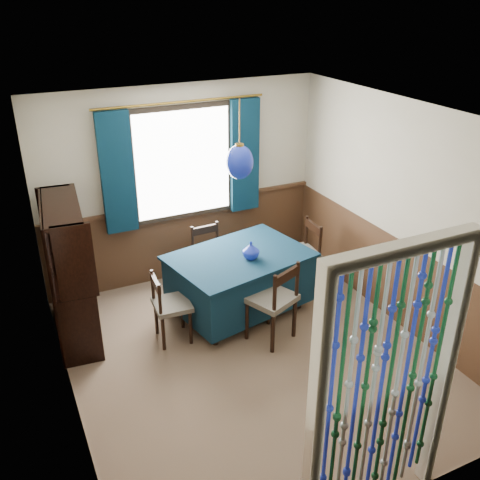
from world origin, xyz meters
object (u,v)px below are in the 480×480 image
bowl_shelf (76,256)px  vase_sideboard (71,255)px  chair_far (210,257)px  dining_table (240,279)px  pendant_lamp (240,162)px  sideboard (73,291)px  chair_near (274,300)px  chair_right (302,253)px  vase_table (251,251)px  chair_left (169,305)px

bowl_shelf → vase_sideboard: (0.00, 0.46, -0.21)m
chair_far → bowl_shelf: (-1.65, -0.55, 0.64)m
dining_table → vase_sideboard: size_ratio=8.30×
dining_table → pendant_lamp: bearing=-101.4°
vase_sideboard → chair_far: bearing=3.2°
sideboard → vase_sideboard: bearing=77.6°
chair_near → chair_right: size_ratio=1.05×
chair_far → pendant_lamp: bearing=98.0°
dining_table → vase_table: 0.43m
sideboard → vase_table: sideboard is taller
chair_right → vase_table: 0.99m
chair_near → vase_sideboard: vase_sideboard is taller
pendant_lamp → sideboard: bearing=169.3°
chair_near → chair_left: (-1.01, 0.47, -0.06)m
chair_right → sideboard: size_ratio=0.57×
dining_table → vase_sideboard: 1.90m
chair_right → pendant_lamp: 1.68m
dining_table → sideboard: sideboard is taller
pendant_lamp → bowl_shelf: size_ratio=3.87×
chair_far → sideboard: bearing=6.7°
pendant_lamp → chair_left: bearing=-168.0°
chair_left → pendant_lamp: 1.70m
chair_near → bowl_shelf: 2.08m
sideboard → bowl_shelf: 0.61m
chair_near → vase_sideboard: size_ratio=4.49×
dining_table → chair_near: bearing=-94.2°
chair_near → vase_table: size_ratio=5.04×
chair_near → vase_sideboard: (-1.85, 1.20, 0.39)m
chair_near → chair_far: size_ratio=1.10×
chair_near → chair_far: bearing=75.8°
dining_table → pendant_lamp: 1.41m
chair_right → vase_table: size_ratio=4.79×
bowl_shelf → chair_far: bearing=18.5°
pendant_lamp → chair_right: bearing=10.8°
dining_table → chair_right: bearing=-0.7°
vase_sideboard → chair_right: bearing=-7.3°
chair_left → bowl_shelf: (-0.84, 0.27, 0.66)m
sideboard → chair_near: bearing=-22.4°
dining_table → chair_left: (-0.92, -0.20, -0.00)m
vase_table → chair_near: bearing=-89.5°
chair_right → pendant_lamp: size_ratio=1.05×
sideboard → bowl_shelf: (0.06, -0.27, 0.54)m
chair_right → bowl_shelf: bowl_shelf is taller
chair_near → chair_right: chair_near is taller
chair_near → vase_sideboard: 2.24m
vase_table → pendant_lamp: bearing=121.9°
pendant_lamp → bowl_shelf: pendant_lamp is taller
chair_near → sideboard: size_ratio=0.60×
chair_near → vase_table: 0.64m
chair_right → bowl_shelf: bearing=96.2°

